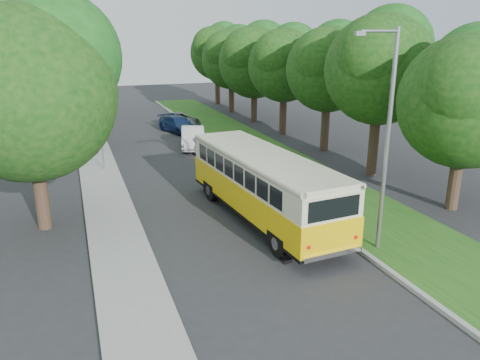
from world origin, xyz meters
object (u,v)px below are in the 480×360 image
object	(u,v)px
car_blue	(178,124)
vintage_bus	(263,187)
lamppost_near	(386,136)
car_white	(193,138)
car_silver	(207,146)
lamppost_far	(91,93)
car_grey	(181,120)

from	to	relation	value
car_blue	vintage_bus	bearing A→B (deg)	-110.51
lamppost_near	car_white	world-z (taller)	lamppost_near
lamppost_near	vintage_bus	bearing A→B (deg)	123.87
vintage_bus	car_silver	distance (m)	11.72
car_white	car_blue	distance (m)	5.80
lamppost_near	car_white	size ratio (longest dim) A/B	1.77
lamppost_near	car_white	bearing A→B (deg)	97.08
vintage_bus	car_white	world-z (taller)	vintage_bus
car_silver	car_blue	world-z (taller)	car_blue
lamppost_far	vintage_bus	bearing A→B (deg)	-66.94
car_silver	car_grey	xyz separation A→B (m)	(0.67, 10.54, -0.03)
lamppost_near	lamppost_far	xyz separation A→B (m)	(-8.91, 18.50, -0.25)
lamppost_near	car_grey	bearing A→B (deg)	92.87
car_silver	car_grey	size ratio (longest dim) A/B	0.85
vintage_bus	car_blue	world-z (taller)	vintage_bus
lamppost_far	car_white	distance (m)	7.44
car_grey	car_silver	bearing A→B (deg)	-111.53
lamppost_near	vintage_bus	distance (m)	5.80
lamppost_near	lamppost_far	size ratio (longest dim) A/B	1.07
car_grey	lamppost_far	bearing A→B (deg)	-151.72
lamppost_near	car_blue	bearing A→B (deg)	94.77
lamppost_far	car_blue	bearing A→B (deg)	39.31
car_blue	car_silver	bearing A→B (deg)	-108.08
lamppost_near	car_white	xyz separation A→B (m)	(-2.28, 18.35, -3.62)
vintage_bus	car_grey	size ratio (longest dim) A/B	2.32
car_white	car_blue	bearing A→B (deg)	101.05
car_grey	vintage_bus	bearing A→B (deg)	-111.72
lamppost_far	car_silver	xyz separation A→B (m)	(6.91, -2.65, -3.48)
lamppost_near	car_blue	xyz separation A→B (m)	(-2.01, 24.14, -3.73)
car_white	lamppost_near	bearing A→B (deg)	-69.27
lamppost_far	car_blue	size ratio (longest dim) A/B	1.70
lamppost_near	car_silver	world-z (taller)	lamppost_near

